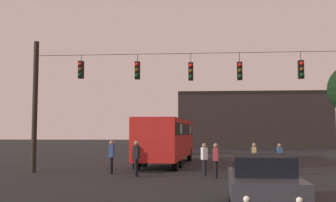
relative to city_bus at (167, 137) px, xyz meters
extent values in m
plane|color=black|center=(1.67, 3.36, -1.87)|extent=(168.00, 168.00, 0.00)
cylinder|color=black|center=(-6.80, -5.75, 1.72)|extent=(0.28, 0.28, 7.17)
cylinder|color=black|center=(1.67, -5.75, 4.51)|extent=(16.94, 0.02, 0.02)
cylinder|color=black|center=(-4.26, -5.75, 4.34)|extent=(0.03, 0.03, 0.33)
cube|color=black|center=(-4.26, -5.75, 3.70)|extent=(0.26, 0.32, 0.95)
sphere|color=red|center=(-4.26, -5.93, 4.00)|extent=(0.20, 0.20, 0.20)
sphere|color=#5B3D0C|center=(-4.26, -5.93, 3.70)|extent=(0.20, 0.20, 0.20)
sphere|color=#0C4219|center=(-4.26, -5.93, 3.40)|extent=(0.20, 0.20, 0.20)
cylinder|color=black|center=(-1.15, -5.75, 4.30)|extent=(0.03, 0.03, 0.40)
cube|color=black|center=(-1.15, -5.75, 3.62)|extent=(0.26, 0.32, 0.95)
sphere|color=red|center=(-1.15, -5.93, 3.92)|extent=(0.20, 0.20, 0.20)
sphere|color=#5B3D0C|center=(-1.15, -5.93, 3.62)|extent=(0.20, 0.20, 0.20)
sphere|color=#0C4219|center=(-1.15, -5.93, 3.32)|extent=(0.20, 0.20, 0.20)
cylinder|color=black|center=(1.73, -5.75, 4.25)|extent=(0.03, 0.03, 0.49)
cube|color=black|center=(1.73, -5.75, 3.53)|extent=(0.26, 0.32, 0.95)
sphere|color=red|center=(1.73, -5.93, 3.83)|extent=(0.20, 0.20, 0.20)
sphere|color=#5B3D0C|center=(1.73, -5.93, 3.53)|extent=(0.20, 0.20, 0.20)
sphere|color=#0C4219|center=(1.73, -5.93, 3.23)|extent=(0.20, 0.20, 0.20)
cylinder|color=black|center=(4.31, -5.75, 4.25)|extent=(0.03, 0.03, 0.50)
cube|color=black|center=(4.31, -5.75, 3.53)|extent=(0.26, 0.32, 0.95)
sphere|color=red|center=(4.31, -5.93, 3.83)|extent=(0.20, 0.20, 0.20)
sphere|color=#5B3D0C|center=(4.31, -5.93, 3.53)|extent=(0.20, 0.20, 0.20)
sphere|color=#0C4219|center=(4.31, -5.93, 3.23)|extent=(0.20, 0.20, 0.20)
cylinder|color=black|center=(7.48, -5.75, 4.27)|extent=(0.03, 0.03, 0.46)
cube|color=black|center=(7.48, -5.75, 3.57)|extent=(0.26, 0.32, 0.95)
sphere|color=red|center=(7.48, -5.93, 3.87)|extent=(0.20, 0.20, 0.20)
sphere|color=#5B3D0C|center=(7.48, -5.93, 3.57)|extent=(0.20, 0.20, 0.20)
sphere|color=#0C4219|center=(7.48, -5.93, 3.27)|extent=(0.20, 0.20, 0.20)
cube|color=#B21E19|center=(0.00, 0.01, -0.12)|extent=(3.28, 11.15, 2.50)
cube|color=black|center=(0.00, 0.01, 0.49)|extent=(3.27, 10.50, 0.70)
cylinder|color=black|center=(-0.82, 4.04, -1.37)|extent=(0.35, 1.02, 1.00)
cylinder|color=black|center=(1.39, 3.88, -1.37)|extent=(0.35, 1.02, 1.00)
cylinder|color=black|center=(-1.26, -2.11, -1.37)|extent=(0.35, 1.02, 1.00)
cylinder|color=black|center=(0.95, -2.27, -1.37)|extent=(0.35, 1.02, 1.00)
cylinder|color=black|center=(-1.41, -4.08, -1.37)|extent=(0.35, 1.02, 1.00)
cylinder|color=black|center=(0.81, -4.24, -1.37)|extent=(0.35, 1.02, 1.00)
cube|color=beige|center=(0.24, 3.30, 0.49)|extent=(2.61, 0.98, 0.56)
cube|color=beige|center=(-0.20, -2.74, 0.49)|extent=(2.61, 0.98, 0.56)
cube|color=#2D2D33|center=(3.90, -15.43, -1.21)|extent=(2.02, 4.39, 0.68)
cube|color=black|center=(3.91, -15.28, -0.61)|extent=(1.70, 2.40, 0.52)
cylinder|color=black|center=(4.77, -14.05, -1.55)|extent=(0.25, 0.65, 0.64)
cylinder|color=black|center=(3.19, -13.97, -1.55)|extent=(0.25, 0.65, 0.64)
sphere|color=white|center=(4.37, -17.55, -1.21)|extent=(0.18, 0.18, 0.18)
sphere|color=white|center=(3.22, -17.49, -1.21)|extent=(0.18, 0.18, 0.18)
cube|color=navy|center=(-0.68, 12.67, -1.21)|extent=(2.21, 4.46, 0.68)
cube|color=black|center=(-0.69, 12.53, -0.61)|extent=(1.80, 2.47, 0.52)
cylinder|color=black|center=(-1.33, 14.16, -1.55)|extent=(0.28, 0.66, 0.64)
cylinder|color=black|center=(0.25, 14.01, -1.55)|extent=(0.28, 0.66, 0.64)
cylinder|color=black|center=(-1.60, 11.34, -1.55)|extent=(0.28, 0.66, 0.64)
cylinder|color=black|center=(-0.03, 11.18, -1.55)|extent=(0.28, 0.66, 0.64)
sphere|color=white|center=(-1.05, 14.82, -1.21)|extent=(0.18, 0.18, 0.18)
sphere|color=white|center=(0.10, 14.71, -1.21)|extent=(0.18, 0.18, 0.18)
cylinder|color=black|center=(2.92, -7.77, -1.46)|extent=(0.14, 0.14, 0.81)
cylinder|color=black|center=(2.95, -7.61, -1.46)|extent=(0.14, 0.14, 0.81)
cube|color=maroon|center=(2.94, -7.69, -0.75)|extent=(0.31, 0.40, 0.61)
sphere|color=#8C6B51|center=(2.94, -7.69, -0.33)|extent=(0.22, 0.22, 0.22)
cylinder|color=black|center=(-0.90, -7.29, -1.43)|extent=(0.14, 0.14, 0.86)
cylinder|color=black|center=(-0.93, -7.45, -1.43)|extent=(0.14, 0.14, 0.86)
cube|color=black|center=(-0.92, -7.37, -0.68)|extent=(0.30, 0.40, 0.65)
sphere|color=#8C6B51|center=(-0.92, -7.37, -0.24)|extent=(0.23, 0.23, 0.23)
cylinder|color=black|center=(5.18, -4.54, -1.48)|extent=(0.14, 0.14, 0.78)
cylinder|color=black|center=(5.14, -4.69, -1.48)|extent=(0.14, 0.14, 0.78)
cube|color=#997F4C|center=(5.16, -4.61, -0.79)|extent=(0.32, 0.41, 0.59)
sphere|color=#8C6B51|center=(5.16, -4.61, -0.39)|extent=(0.21, 0.21, 0.21)
cylinder|color=black|center=(-2.44, -6.02, -1.44)|extent=(0.14, 0.14, 0.86)
cylinder|color=black|center=(-2.44, -6.18, -1.44)|extent=(0.14, 0.14, 0.86)
cube|color=#2D4C7F|center=(-2.44, -6.10, -0.69)|extent=(0.24, 0.36, 0.64)
sphere|color=#8C6B51|center=(-2.44, -6.10, -0.25)|extent=(0.23, 0.23, 0.23)
cylinder|color=black|center=(6.62, -4.20, -1.49)|extent=(0.14, 0.14, 0.76)
cylinder|color=black|center=(6.61, -4.04, -1.49)|extent=(0.14, 0.14, 0.76)
cube|color=#2D4C7F|center=(6.61, -4.12, -0.82)|extent=(0.26, 0.37, 0.57)
sphere|color=#8C6B51|center=(6.61, -4.12, -0.43)|extent=(0.21, 0.21, 0.21)
cylinder|color=black|center=(2.37, -6.70, -1.47)|extent=(0.14, 0.14, 0.80)
cylinder|color=black|center=(2.43, -6.85, -1.47)|extent=(0.14, 0.14, 0.80)
cube|color=silver|center=(2.40, -6.78, -0.76)|extent=(0.34, 0.42, 0.60)
sphere|color=#8C6B51|center=(2.40, -6.78, -0.36)|extent=(0.22, 0.22, 0.22)
cube|color=black|center=(9.49, 30.42, 1.68)|extent=(20.24, 9.78, 7.10)
cube|color=black|center=(9.49, 30.42, 5.48)|extent=(20.24, 9.78, 0.50)
camera|label=1|loc=(2.17, -26.71, 0.30)|focal=42.35mm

